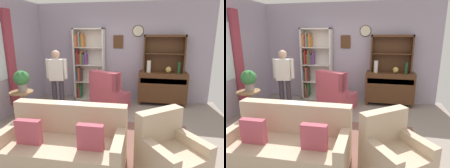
{
  "view_description": "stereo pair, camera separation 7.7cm",
  "coord_description": "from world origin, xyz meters",
  "views": [
    {
      "loc": [
        0.83,
        -3.65,
        1.95
      ],
      "look_at": [
        0.1,
        0.2,
        0.95
      ],
      "focal_mm": 31.87,
      "sensor_mm": 36.0,
      "label": 1
    },
    {
      "loc": [
        0.91,
        -3.63,
        1.95
      ],
      "look_at": [
        0.1,
        0.2,
        0.95
      ],
      "focal_mm": 31.87,
      "sensor_mm": 36.0,
      "label": 2
    }
  ],
  "objects": [
    {
      "name": "coffee_table",
      "position": [
        -0.08,
        -0.41,
        0.35
      ],
      "size": [
        0.8,
        0.5,
        0.42
      ],
      "color": "#4C2D19",
      "rests_on": "ground_plane"
    },
    {
      "name": "vase_round",
      "position": [
        1.33,
        1.79,
        1.01
      ],
      "size": [
        0.15,
        0.15,
        0.17
      ],
      "primitive_type": "ellipsoid",
      "color": "tan",
      "rests_on": "sideboard"
    },
    {
      "name": "bookshelf",
      "position": [
        -0.99,
        1.94,
        1.08
      ],
      "size": [
        0.9,
        0.3,
        2.1
      ],
      "color": "silver",
      "rests_on": "ground_plane"
    },
    {
      "name": "sideboard",
      "position": [
        1.2,
        1.86,
        0.51
      ],
      "size": [
        1.3,
        0.45,
        0.92
      ],
      "color": "#4C2D19",
      "rests_on": "ground_plane"
    },
    {
      "name": "bottle_wine",
      "position": [
        1.59,
        1.77,
        1.07
      ],
      "size": [
        0.07,
        0.07,
        0.3
      ],
      "primitive_type": "cylinder",
      "color": "#194223",
      "rests_on": "sideboard"
    },
    {
      "name": "book_stack",
      "position": [
        -0.22,
        -0.38,
        0.46
      ],
      "size": [
        0.21,
        0.16,
        0.08
      ],
      "color": "#B22D33",
      "rests_on": "coffee_table"
    },
    {
      "name": "person_reading",
      "position": [
        -1.41,
        0.83,
        0.91
      ],
      "size": [
        0.53,
        0.26,
        1.56
      ],
      "color": "#38333D",
      "rests_on": "ground_plane"
    },
    {
      "name": "couch_floral",
      "position": [
        -0.35,
        -1.18,
        0.31
      ],
      "size": [
        1.82,
        0.89,
        0.9
      ],
      "color": "#C6AD8E",
      "rests_on": "ground_plane"
    },
    {
      "name": "armchair_floral",
      "position": [
        1.17,
        -1.08,
        0.29
      ],
      "size": [
        1.07,
        1.08,
        0.88
      ],
      "color": "#C6AD8E",
      "rests_on": "ground_plane"
    },
    {
      "name": "vase_tall",
      "position": [
        0.81,
        1.78,
        1.08
      ],
      "size": [
        0.11,
        0.11,
        0.32
      ],
      "primitive_type": "cylinder",
      "color": "beige",
      "rests_on": "sideboard"
    },
    {
      "name": "sideboard_hutch",
      "position": [
        1.2,
        1.97,
        1.56
      ],
      "size": [
        1.1,
        0.26,
        1.0
      ],
      "color": "#4C2D19",
      "rests_on": "sideboard"
    },
    {
      "name": "area_rug",
      "position": [
        0.2,
        -0.3,
        0.0
      ],
      "size": [
        2.92,
        1.61,
        0.01
      ],
      "primitive_type": "cube",
      "color": "brown",
      "rests_on": "ground_plane"
    },
    {
      "name": "potted_plant_large",
      "position": [
        -2.01,
        0.29,
        0.94
      ],
      "size": [
        0.34,
        0.34,
        0.48
      ],
      "color": "gray",
      "rests_on": "plant_stand"
    },
    {
      "name": "wall_back",
      "position": [
        0.0,
        2.13,
        1.4
      ],
      "size": [
        5.0,
        0.09,
        2.8
      ],
      "color": "#A399AD",
      "rests_on": "ground_plane"
    },
    {
      "name": "plant_stand",
      "position": [
        -2.02,
        0.24,
        0.41
      ],
      "size": [
        0.52,
        0.52,
        0.66
      ],
      "color": "#997047",
      "rests_on": "ground_plane"
    },
    {
      "name": "wingback_chair",
      "position": [
        -0.17,
        1.17,
        0.38
      ],
      "size": [
        1.01,
        1.02,
        1.05
      ],
      "color": "#B74C5B",
      "rests_on": "ground_plane"
    },
    {
      "name": "ground_plane",
      "position": [
        0.0,
        0.0,
        -0.01
      ],
      "size": [
        5.4,
        4.6,
        0.02
      ],
      "primitive_type": "cube",
      "color": "gray"
    }
  ]
}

